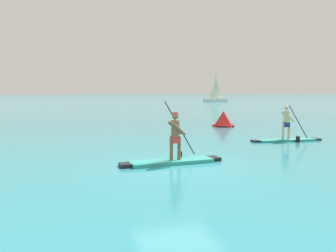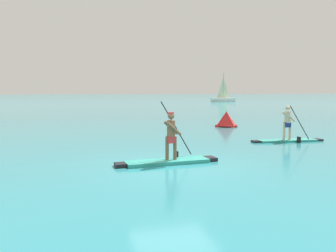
# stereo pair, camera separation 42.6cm
# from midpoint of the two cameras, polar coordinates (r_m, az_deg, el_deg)

# --- Properties ---
(ground) EXTENTS (440.00, 440.00, 0.00)m
(ground) POSITION_cam_midpoint_polar(r_m,az_deg,el_deg) (10.74, 0.52, -6.54)
(ground) COLOR teal
(paddleboarder_mid_center) EXTENTS (3.35, 1.04, 1.99)m
(paddleboarder_mid_center) POSITION_cam_midpoint_polar(r_m,az_deg,el_deg) (11.06, -0.28, -4.61)
(paddleboarder_mid_center) COLOR teal
(paddleboarder_mid_center) RESTS_ON ground
(paddleboarder_far_right) EXTENTS (3.41, 0.97, 1.71)m
(paddleboarder_far_right) POSITION_cam_midpoint_polar(r_m,az_deg,el_deg) (16.78, 18.19, -1.13)
(paddleboarder_far_right) COLOR teal
(paddleboarder_far_right) RESTS_ON ground
(race_marker_buoy) EXTENTS (1.45, 1.45, 0.99)m
(race_marker_buoy) POSITION_cam_midpoint_polar(r_m,az_deg,el_deg) (22.67, 8.52, 1.01)
(race_marker_buoy) COLOR red
(race_marker_buoy) RESTS_ON ground
(sailboat_right_horizon) EXTENTS (5.48, 1.83, 6.03)m
(sailboat_right_horizon) POSITION_cam_midpoint_polar(r_m,az_deg,el_deg) (74.77, 7.64, 4.60)
(sailboat_right_horizon) COLOR white
(sailboat_right_horizon) RESTS_ON ground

